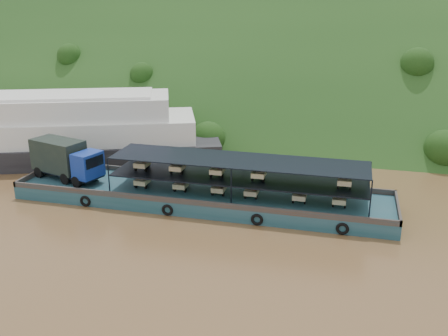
# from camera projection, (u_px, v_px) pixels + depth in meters

# --- Properties ---
(ground) EXTENTS (160.00, 160.00, 0.00)m
(ground) POSITION_uv_depth(u_px,v_px,m) (237.00, 214.00, 44.15)
(ground) COLOR brown
(ground) RESTS_ON ground
(hillside) EXTENTS (140.00, 39.60, 39.60)m
(hillside) POSITION_uv_depth(u_px,v_px,m) (290.00, 123.00, 77.14)
(hillside) COLOR #1A3D16
(hillside) RESTS_ON ground
(cargo_barge) EXTENTS (35.11, 7.18, 5.05)m
(cargo_barge) POSITION_uv_depth(u_px,v_px,m) (182.00, 189.00, 46.66)
(cargo_barge) COLOR #144049
(cargo_barge) RESTS_ON ground
(passenger_ferry) EXTENTS (39.70, 23.05, 7.86)m
(passenger_ferry) POSITION_uv_depth(u_px,v_px,m) (53.00, 132.00, 58.25)
(passenger_ferry) COLOR black
(passenger_ferry) RESTS_ON ground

